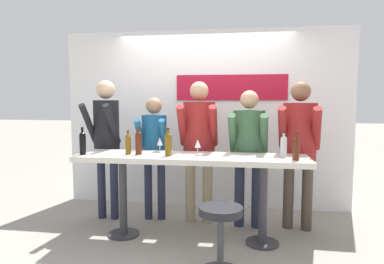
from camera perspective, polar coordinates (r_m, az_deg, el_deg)
The scene contains 17 objects.
ground_plane at distance 4.05m, azimuth -0.20°, elevation -17.44°, with size 40.00×40.00×0.00m, color gray.
back_wall at distance 5.02m, azimuth 2.17°, elevation 2.17°, with size 4.15×0.12×2.56m.
tasting_table at distance 3.80m, azimuth -0.21°, elevation -6.00°, with size 2.55×0.59×0.96m.
bar_stool at distance 3.17m, azimuth 4.79°, elevation -15.93°, with size 0.41×0.41×0.63m.
person_far_left at distance 4.56m, azimuth -14.10°, elevation -0.10°, with size 0.41×0.55×1.82m.
person_left at distance 4.45m, azimuth -6.31°, elevation -2.03°, with size 0.40×0.51×1.60m.
person_center_left at distance 4.31m, azimuth 1.17°, elevation -0.75°, with size 0.49×0.59×1.80m.
person_center at distance 4.20m, azimuth 9.42°, elevation -1.97°, with size 0.47×0.56×1.68m.
person_center_right at distance 4.26m, azimuth 17.45°, elevation -1.17°, with size 0.53×0.63×1.78m.
wine_bottle_0 at distance 3.87m, azimuth -8.90°, elevation -1.60°, with size 0.07×0.07×0.31m.
wine_bottle_1 at distance 3.79m, azimuth 15.03°, elevation -2.16°, with size 0.07×0.07×0.27m.
wine_bottle_2 at distance 3.74m, azimuth -4.00°, elevation -1.86°, with size 0.07×0.07×0.30m.
wine_bottle_3 at distance 3.62m, azimuth 16.95°, elevation -2.44°, with size 0.07×0.07×0.29m.
wine_bottle_4 at distance 4.00m, azimuth -17.77°, elevation -1.61°, with size 0.07×0.07×0.31m.
wine_bottle_5 at distance 3.90m, azimuth -10.60°, elevation -1.89°, with size 0.06×0.06×0.27m.
wine_glass_0 at distance 3.97m, azimuth -5.39°, elevation -1.65°, with size 0.07×0.07×0.18m.
wine_glass_1 at distance 3.77m, azimuth 0.95°, elevation -2.01°, with size 0.07×0.07×0.18m.
Camera 1 is at (0.59, -3.68, 1.58)m, focal length 32.00 mm.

